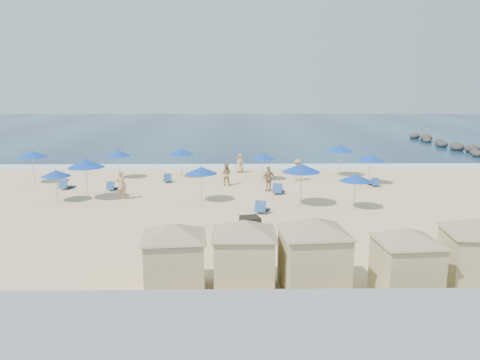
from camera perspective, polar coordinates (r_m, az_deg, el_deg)
name	(u,v)px	position (r m, az deg, el deg)	size (l,w,h in m)	color
ground	(245,215)	(25.59, 0.65, -4.31)	(160.00, 160.00, 0.00)	beige
ocean	(237,128)	(79.93, -0.36, 6.41)	(160.00, 80.00, 0.06)	#0D254A
surf_line	(241,167)	(40.72, 0.10, 1.64)	(160.00, 2.50, 0.08)	white
seawall	(259,331)	(12.78, 2.28, -17.96)	(160.00, 6.10, 1.22)	gray
rock_jetty	(463,148)	(55.71, 25.50, 3.50)	(2.56, 26.66, 0.96)	#2B2723
trash_bin	(250,226)	(22.24, 1.24, -5.58)	(0.87, 0.87, 0.87)	black
cabana_0	(174,249)	(16.09, -8.03, -8.30)	(4.23, 4.23, 2.67)	#C5B787
cabana_1	(244,246)	(16.11, 0.48, -8.02)	(4.35, 4.35, 2.73)	#C5B787
cabana_2	(314,245)	(16.16, 8.99, -7.81)	(4.55, 4.55, 2.87)	#C5B787
cabana_3	(407,253)	(16.65, 19.67, -8.39)	(4.08, 4.08, 2.57)	#C5B787
cabana_4	(478,244)	(18.10, 26.99, -6.99)	(4.43, 4.43, 2.79)	#C5B787
umbrella_0	(32,154)	(36.81, -23.99, 2.90)	(2.15, 2.15, 2.45)	#A5A8AD
umbrella_1	(56,173)	(30.27, -21.53, 0.77)	(1.79, 1.79, 2.03)	#A5A8AD
umbrella_2	(118,153)	(36.60, -14.62, 3.17)	(1.96, 1.96, 2.23)	#A5A8AD
umbrella_3	(86,163)	(30.11, -18.28, 1.93)	(2.31, 2.31, 2.63)	#A5A8AD
umbrella_4	(181,152)	(36.10, -7.22, 3.45)	(2.03, 2.03, 2.31)	#A5A8AD
umbrella_5	(201,170)	(28.25, -4.72, 1.18)	(1.96, 1.96, 2.23)	#A5A8AD
umbrella_6	(263,157)	(34.79, 2.84, 2.87)	(1.81, 1.81, 2.06)	#A5A8AD
umbrella_7	(301,168)	(27.33, 7.48, 1.47)	(2.29, 2.29, 2.61)	#A5A8AD
umbrella_8	(340,148)	(37.09, 12.06, 3.81)	(2.23, 2.23, 2.54)	#A5A8AD
umbrella_9	(370,158)	(34.56, 15.59, 2.64)	(1.95, 1.95, 2.22)	#A5A8AD
umbrella_10	(356,178)	(27.25, 13.92, 0.26)	(1.85, 1.85, 2.11)	#A5A8AD
beach_chair_0	(66,185)	(34.17, -20.44, -0.61)	(0.87, 1.41, 0.72)	#254B8A
beach_chair_1	(112,187)	(32.80, -15.29, -0.81)	(0.74, 1.27, 0.66)	#254B8A
beach_chair_2	(167,179)	(34.73, -8.85, 0.15)	(0.80, 1.35, 0.69)	#254B8A
beach_chair_3	(262,208)	(26.12, 2.68, -3.41)	(0.98, 1.48, 0.75)	#254B8A
beach_chair_4	(278,190)	(30.73, 4.68, -1.18)	(0.92, 1.48, 0.75)	#254B8A
beach_chair_5	(374,183)	(34.28, 15.98, -0.33)	(0.63, 1.24, 0.66)	#254B8A
beachgoer_0	(121,185)	(29.90, -14.26, -0.62)	(0.65, 0.43, 1.78)	tan
beachgoer_1	(226,174)	(33.11, -1.72, 0.73)	(0.79, 0.61, 1.62)	tan
beachgoer_2	(269,179)	(31.23, 3.52, 0.15)	(1.00, 0.41, 1.70)	tan
beachgoer_3	(298,170)	(35.01, 7.03, 1.24)	(1.05, 0.60, 1.63)	tan
beachgoer_4	(240,163)	(37.95, 0.02, 2.07)	(0.77, 0.50, 1.57)	tan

